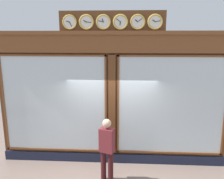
{
  "coord_description": "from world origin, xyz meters",
  "views": [
    {
      "loc": [
        -0.37,
        6.34,
        3.69
      ],
      "look_at": [
        0.0,
        0.0,
        2.23
      ],
      "focal_mm": 37.53,
      "sensor_mm": 36.0,
      "label": 1
    }
  ],
  "objects": [
    {
      "name": "shop_facade",
      "position": [
        -0.0,
        -0.13,
        1.94
      ],
      "size": [
        6.64,
        0.42,
        4.33
      ],
      "color": "#5B3319",
      "rests_on": "ground_plane"
    },
    {
      "name": "pedestrian",
      "position": [
        0.08,
        0.92,
        0.93
      ],
      "size": [
        0.41,
        0.33,
        1.69
      ],
      "color": "#3A1316",
      "rests_on": "ground_plane"
    }
  ]
}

